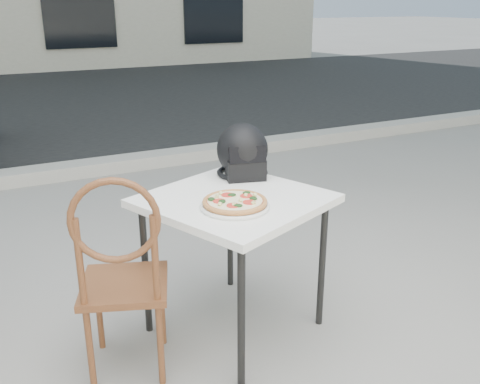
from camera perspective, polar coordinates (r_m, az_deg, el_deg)
name	(u,v)px	position (r m, az deg, el deg)	size (l,w,h in m)	color
ground	(198,359)	(2.56, -4.52, -17.30)	(80.00, 80.00, 0.00)	gray
street_asphalt	(26,105)	(9.07, -21.85, 8.64)	(30.00, 8.00, 0.00)	black
curb	(74,170)	(5.18, -17.32, 2.26)	(30.00, 0.25, 0.12)	#9D9B93
cafe_table_main	(235,210)	(2.47, -0.58, -1.88)	(0.95, 0.95, 0.69)	white
plate	(235,206)	(2.31, -0.55, -1.52)	(0.35, 0.35, 0.02)	white
pizza	(235,202)	(2.30, -0.55, -1.02)	(0.32, 0.32, 0.03)	#BE7E45
helmet	(243,153)	(2.71, 0.29, 4.19)	(0.32, 0.33, 0.27)	black
cafe_chair_main	(121,268)	(2.24, -12.56, -7.89)	(0.46, 0.46, 0.94)	brown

